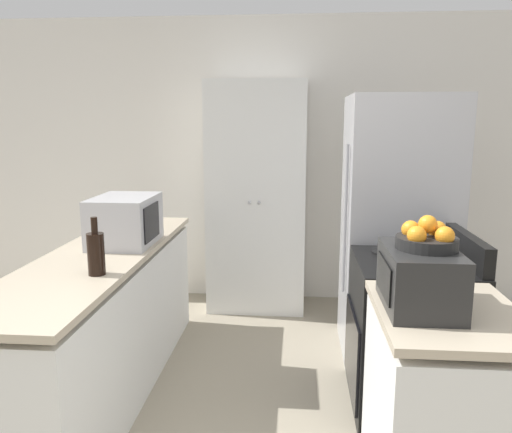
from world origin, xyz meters
TOP-DOWN VIEW (x-y plane):
  - wall_back at (0.00, 3.10)m, footprint 7.00×0.06m
  - counter_left at (-0.92, 1.25)m, footprint 0.60×2.31m
  - counter_right at (0.92, 0.48)m, footprint 0.60×0.77m
  - pantry_cabinet at (-0.08, 2.80)m, footprint 0.85×0.53m
  - stove at (0.94, 1.24)m, footprint 0.66×0.70m
  - refrigerator at (0.98, 1.98)m, footprint 0.76×0.71m
  - microwave at (-0.83, 1.50)m, footprint 0.37×0.50m
  - wine_bottle at (-0.76, 0.85)m, footprint 0.09×0.09m
  - toaster_oven at (0.79, 0.51)m, footprint 0.30×0.44m
  - fruit_bowl at (0.81, 0.52)m, footprint 0.25×0.25m

SIDE VIEW (x-z plane):
  - counter_right at x=0.92m, z-range -0.02..0.88m
  - counter_left at x=-0.92m, z-range -0.02..0.88m
  - stove at x=0.94m, z-range -0.07..0.98m
  - refrigerator at x=0.98m, z-range 0.00..1.85m
  - pantry_cabinet at x=-0.08m, z-range 0.00..2.01m
  - wine_bottle at x=-0.76m, z-range 0.86..1.16m
  - toaster_oven at x=0.79m, z-range 0.89..1.15m
  - microwave at x=-0.83m, z-range 0.89..1.20m
  - fruit_bowl at x=0.81m, z-range 1.13..1.27m
  - wall_back at x=0.00m, z-range 0.00..2.60m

